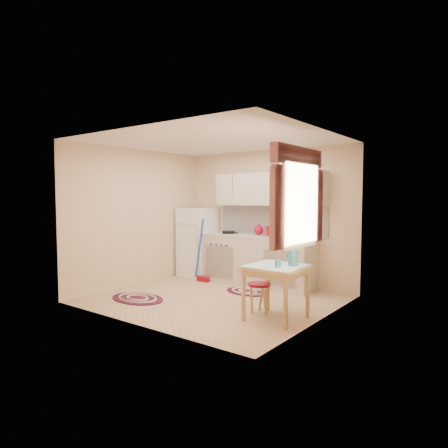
{
  "coord_description": "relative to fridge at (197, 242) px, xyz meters",
  "views": [
    {
      "loc": [
        3.9,
        -4.91,
        1.64
      ],
      "look_at": [
        0.01,
        0.25,
        1.19
      ],
      "focal_mm": 32.0,
      "sensor_mm": 36.0,
      "label": 1
    }
  ],
  "objects": [
    {
      "name": "room_shell",
      "position": [
        1.58,
        -1.01,
        0.9
      ],
      "size": [
        3.64,
        3.6,
        2.52
      ],
      "color": "tan",
      "rests_on": "ground"
    },
    {
      "name": "fridge",
      "position": [
        0.0,
        0.0,
        0.0
      ],
      "size": [
        0.65,
        0.6,
        1.4
      ],
      "primitive_type": "cube",
      "color": "white",
      "rests_on": "ground"
    },
    {
      "name": "broom",
      "position": [
        0.45,
        -0.35,
        -0.1
      ],
      "size": [
        0.28,
        0.13,
        1.2
      ],
      "primitive_type": null,
      "rotation": [
        0.0,
        0.0,
        -0.02
      ],
      "color": "blue",
      "rests_on": "ground"
    },
    {
      "name": "base_cabinets",
      "position": [
        1.38,
        0.05,
        -0.26
      ],
      "size": [
        2.25,
        0.6,
        0.88
      ],
      "primitive_type": "cube",
      "color": "beige",
      "rests_on": "ground"
    },
    {
      "name": "countertop",
      "position": [
        1.38,
        0.05,
        0.2
      ],
      "size": [
        2.27,
        0.62,
        0.04
      ],
      "primitive_type": "cube",
      "color": "beige",
      "rests_on": "base_cabinets"
    },
    {
      "name": "frying_pan",
      "position": [
        0.79,
        0.0,
        0.24
      ],
      "size": [
        0.29,
        0.29,
        0.05
      ],
      "primitive_type": "cylinder",
      "rotation": [
        0.0,
        0.0,
        -0.18
      ],
      "color": "black",
      "rests_on": "countertop"
    },
    {
      "name": "red_kettle",
      "position": [
        1.45,
        0.05,
        0.32
      ],
      "size": [
        0.25,
        0.24,
        0.2
      ],
      "primitive_type": null,
      "rotation": [
        0.0,
        0.0,
        -0.43
      ],
      "color": "maroon",
      "rests_on": "countertop"
    },
    {
      "name": "red_canister",
      "position": [
        1.67,
        0.05,
        0.3
      ],
      "size": [
        0.13,
        0.13,
        0.16
      ],
      "primitive_type": "cylinder",
      "rotation": [
        0.0,
        0.0,
        0.16
      ],
      "color": "maroon",
      "rests_on": "countertop"
    },
    {
      "name": "table",
      "position": [
        2.74,
        -1.59,
        -0.34
      ],
      "size": [
        0.72,
        0.72,
        0.72
      ],
      "primitive_type": "cube",
      "color": "tan",
      "rests_on": "ground"
    },
    {
      "name": "stool",
      "position": [
        2.4,
        -1.46,
        -0.49
      ],
      "size": [
        0.4,
        0.4,
        0.42
      ],
      "primitive_type": "cylinder",
      "rotation": [
        0.0,
        0.0,
        0.28
      ],
      "color": "maroon",
      "rests_on": "ground"
    },
    {
      "name": "coffee_pot",
      "position": [
        2.93,
        -1.47,
        0.18
      ],
      "size": [
        0.19,
        0.17,
        0.31
      ],
      "primitive_type": null,
      "rotation": [
        0.0,
        0.0,
        -0.27
      ],
      "color": "#2A6F81",
      "rests_on": "table"
    },
    {
      "name": "mug",
      "position": [
        2.82,
        -1.69,
        0.07
      ],
      "size": [
        0.1,
        0.1,
        0.1
      ],
      "primitive_type": "cylinder",
      "rotation": [
        0.0,
        0.0,
        -0.25
      ],
      "color": "#2A6F81",
      "rests_on": "table"
    },
    {
      "name": "rug_center",
      "position": [
        1.61,
        -0.55,
        -0.69
      ],
      "size": [
        0.85,
        0.59,
        0.02
      ],
      "primitive_type": null,
      "rotation": [
        0.0,
        0.0,
        -0.05
      ],
      "color": "maroon",
      "rests_on": "ground"
    },
    {
      "name": "rug_left",
      "position": [
        0.45,
        -1.99,
        -0.69
      ],
      "size": [
        1.02,
        0.71,
        0.02
      ],
      "primitive_type": null,
      "rotation": [
        0.0,
        0.0,
        -0.06
      ],
      "color": "maroon",
      "rests_on": "ground"
    }
  ]
}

